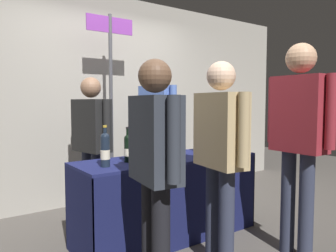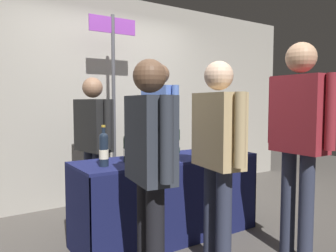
{
  "view_description": "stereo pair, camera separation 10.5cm",
  "coord_description": "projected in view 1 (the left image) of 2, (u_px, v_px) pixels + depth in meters",
  "views": [
    {
      "loc": [
        -1.81,
        -2.54,
        1.3
      ],
      "look_at": [
        0.0,
        0.0,
        1.08
      ],
      "focal_mm": 35.3,
      "sensor_mm": 36.0,
      "label": 1
    },
    {
      "loc": [
        -1.73,
        -2.6,
        1.3
      ],
      "look_at": [
        0.0,
        0.0,
        1.08
      ],
      "focal_mm": 35.3,
      "sensor_mm": 36.0,
      "label": 2
    }
  ],
  "objects": [
    {
      "name": "display_bottle_8",
      "position": [
        199.0,
        140.0,
        3.51
      ],
      "size": [
        0.08,
        0.08,
        0.29
      ],
      "color": "#38230F",
      "rests_on": "tasting_table"
    },
    {
      "name": "display_bottle_6",
      "position": [
        173.0,
        142.0,
        3.11
      ],
      "size": [
        0.07,
        0.07,
        0.35
      ],
      "color": "black",
      "rests_on": "tasting_table"
    },
    {
      "name": "vendor_assistant",
      "position": [
        92.0,
        137.0,
        3.49
      ],
      "size": [
        0.3,
        0.61,
        1.56
      ],
      "rotation": [
        0.0,
        0.0,
        -1.37
      ],
      "color": "#2D3347",
      "rests_on": "ground_plane"
    },
    {
      "name": "display_bottle_1",
      "position": [
        130.0,
        144.0,
        3.08
      ],
      "size": [
        0.07,
        0.07,
        0.31
      ],
      "color": "black",
      "rests_on": "tasting_table"
    },
    {
      "name": "brochure_stand",
      "position": [
        158.0,
        148.0,
        3.29
      ],
      "size": [
        0.13,
        0.14,
        0.15
      ],
      "primitive_type": "cube",
      "rotation": [
        0.04,
        0.0,
        0.86
      ],
      "color": "silver",
      "rests_on": "tasting_table"
    },
    {
      "name": "display_bottle_0",
      "position": [
        105.0,
        149.0,
        2.68
      ],
      "size": [
        0.08,
        0.08,
        0.34
      ],
      "color": "#192333",
      "rests_on": "tasting_table"
    },
    {
      "name": "ground_plane",
      "position": [
        168.0,
        236.0,
        3.2
      ],
      "size": [
        12.0,
        12.0,
        0.0
      ],
      "primitive_type": "plane",
      "color": "#514C47"
    },
    {
      "name": "taster_foreground_centre",
      "position": [
        155.0,
        158.0,
        2.14
      ],
      "size": [
        0.27,
        0.59,
        1.58
      ],
      "rotation": [
        0.0,
        0.0,
        1.42
      ],
      "color": "black",
      "rests_on": "ground_plane"
    },
    {
      "name": "vendor_presenter",
      "position": [
        157.0,
        121.0,
        4.0
      ],
      "size": [
        0.28,
        0.62,
        1.76
      ],
      "rotation": [
        0.0,
        0.0,
        -1.41
      ],
      "color": "#4C4233",
      "rests_on": "ground_plane"
    },
    {
      "name": "taster_foreground_right",
      "position": [
        220.0,
        145.0,
        2.53
      ],
      "size": [
        0.28,
        0.62,
        1.61
      ],
      "rotation": [
        0.0,
        0.0,
        1.42
      ],
      "color": "#2D3347",
      "rests_on": "ground_plane"
    },
    {
      "name": "booth_signpost",
      "position": [
        111.0,
        89.0,
        3.92
      ],
      "size": [
        0.59,
        0.04,
        2.33
      ],
      "color": "#47474C",
      "rests_on": "ground_plane"
    },
    {
      "name": "back_partition",
      "position": [
        101.0,
        99.0,
        4.35
      ],
      "size": [
        6.63,
        0.12,
        2.7
      ],
      "primitive_type": "cube",
      "color": "#9E998E",
      "rests_on": "ground_plane"
    },
    {
      "name": "display_bottle_3",
      "position": [
        128.0,
        148.0,
        2.89
      ],
      "size": [
        0.07,
        0.07,
        0.31
      ],
      "color": "black",
      "rests_on": "tasting_table"
    },
    {
      "name": "display_bottle_4",
      "position": [
        198.0,
        137.0,
        3.62
      ],
      "size": [
        0.08,
        0.08,
        0.33
      ],
      "color": "black",
      "rests_on": "tasting_table"
    },
    {
      "name": "featured_wine_bottle",
      "position": [
        225.0,
        140.0,
        3.33
      ],
      "size": [
        0.08,
        0.08,
        0.34
      ],
      "color": "black",
      "rests_on": "tasting_table"
    },
    {
      "name": "display_bottle_7",
      "position": [
        176.0,
        139.0,
        3.4
      ],
      "size": [
        0.07,
        0.07,
        0.34
      ],
      "color": "black",
      "rests_on": "tasting_table"
    },
    {
      "name": "display_bottle_5",
      "position": [
        232.0,
        140.0,
        3.45
      ],
      "size": [
        0.08,
        0.08,
        0.31
      ],
      "color": "black",
      "rests_on": "tasting_table"
    },
    {
      "name": "flower_vase",
      "position": [
        214.0,
        144.0,
        3.27
      ],
      "size": [
        0.09,
        0.1,
        0.4
      ],
      "color": "slate",
      "rests_on": "tasting_table"
    },
    {
      "name": "taster_foreground_left",
      "position": [
        299.0,
        128.0,
        2.73
      ],
      "size": [
        0.24,
        0.62,
        1.78
      ],
      "rotation": [
        0.0,
        0.0,
        1.55
      ],
      "color": "#2D3347",
      "rests_on": "ground_plane"
    },
    {
      "name": "display_bottle_2",
      "position": [
        156.0,
        146.0,
        2.9
      ],
      "size": [
        0.07,
        0.07,
        0.34
      ],
      "color": "black",
      "rests_on": "tasting_table"
    },
    {
      "name": "wine_glass_near_vendor",
      "position": [
        219.0,
        141.0,
        3.65
      ],
      "size": [
        0.08,
        0.08,
        0.13
      ],
      "color": "silver",
      "rests_on": "tasting_table"
    },
    {
      "name": "tasting_table",
      "position": [
        168.0,
        183.0,
        3.17
      ],
      "size": [
        1.79,
        0.61,
        0.78
      ],
      "color": "#191E51",
      "rests_on": "ground_plane"
    }
  ]
}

